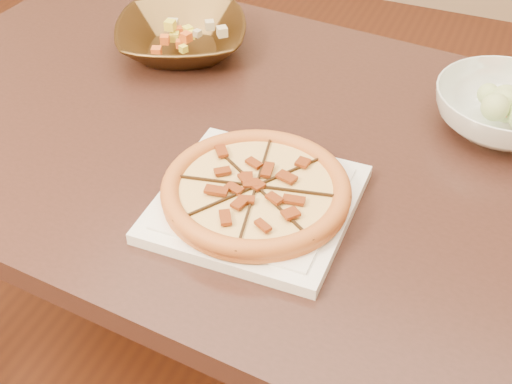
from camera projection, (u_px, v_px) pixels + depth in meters
floor at (246, 343)px, 1.77m from camera, size 4.00×4.00×0.02m
dining_table at (239, 183)px, 1.23m from camera, size 1.34×0.93×0.75m
plate at (256, 203)px, 1.00m from camera, size 0.27×0.27×0.02m
pizza at (256, 190)px, 0.99m from camera, size 0.27×0.27×0.03m
bronze_bowl at (182, 38)px, 1.33m from camera, size 0.32×0.32×0.06m
mixed_dish at (179, 16)px, 1.30m from camera, size 0.09×0.11×0.03m
salad_bowl at (504, 110)px, 1.14m from camera, size 0.27×0.27×0.07m
salad at (511, 81)px, 1.10m from camera, size 0.10×0.11×0.04m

